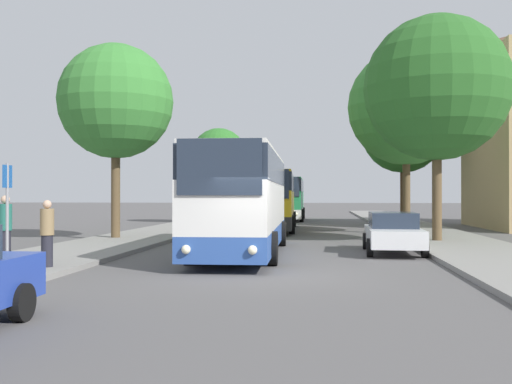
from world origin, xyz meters
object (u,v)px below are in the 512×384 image
(bus_stop_sign, at_px, (7,203))
(bus_front, at_px, (243,200))
(tree_left_near, at_px, (219,156))
(tree_right_mid, at_px, (437,88))
(tree_right_far, at_px, (403,132))
(tree_left_far, at_px, (116,102))
(pedestrian_walking_back, at_px, (47,233))
(bus_middle, at_px, (272,200))
(bus_rear, at_px, (288,198))
(pedestrian_waiting_near, at_px, (5,228))
(tree_right_near, at_px, (406,107))
(parked_car_right_near, at_px, (393,232))

(bus_stop_sign, bearing_deg, bus_front, 45.97)
(tree_left_near, relative_size, tree_right_mid, 0.72)
(tree_left_near, xyz_separation_m, tree_right_far, (13.32, 0.71, 1.72))
(tree_left_far, bearing_deg, pedestrian_walking_back, -79.69)
(bus_front, xyz_separation_m, bus_middle, (-0.18, 14.53, -0.08))
(tree_left_near, relative_size, tree_right_far, 0.72)
(bus_middle, relative_size, bus_rear, 1.13)
(bus_rear, relative_size, bus_stop_sign, 3.92)
(bus_stop_sign, distance_m, tree_right_mid, 17.71)
(pedestrian_waiting_near, relative_size, tree_left_near, 0.28)
(bus_rear, relative_size, tree_right_near, 1.12)
(bus_middle, relative_size, bus_stop_sign, 4.44)
(tree_right_mid, xyz_separation_m, tree_right_far, (1.01, 18.06, 0.08))
(tree_left_far, bearing_deg, tree_right_far, 49.87)
(bus_rear, height_order, tree_right_far, tree_right_far)
(bus_middle, relative_size, tree_left_near, 1.78)
(bus_front, distance_m, bus_rear, 28.65)
(bus_rear, xyz_separation_m, parked_car_right_near, (5.27, -27.74, -1.08))
(tree_right_mid, distance_m, tree_right_far, 18.09)
(bus_front, xyz_separation_m, bus_rear, (-0.04, 28.65, -0.04))
(parked_car_right_near, bearing_deg, tree_left_near, -63.81)
(bus_stop_sign, distance_m, tree_right_near, 21.94)
(pedestrian_waiting_near, height_order, tree_left_far, tree_left_far)
(parked_car_right_near, relative_size, tree_left_far, 0.54)
(pedestrian_waiting_near, bearing_deg, pedestrian_walking_back, -138.12)
(bus_stop_sign, bearing_deg, tree_right_mid, 39.97)
(bus_front, xyz_separation_m, parked_car_right_near, (5.23, 0.91, -1.12))
(parked_car_right_near, distance_m, bus_stop_sign, 12.67)
(bus_middle, height_order, pedestrian_walking_back, bus_middle)
(tree_left_near, bearing_deg, bus_rear, 52.10)
(bus_front, distance_m, pedestrian_walking_back, 7.17)
(bus_front, distance_m, parked_car_right_near, 5.43)
(pedestrian_walking_back, bearing_deg, tree_right_mid, -78.90)
(bus_front, height_order, pedestrian_waiting_near, bus_front)
(bus_rear, relative_size, tree_right_mid, 1.13)
(bus_stop_sign, bearing_deg, pedestrian_walking_back, 10.64)
(bus_stop_sign, bearing_deg, tree_right_far, 64.10)
(tree_left_near, height_order, tree_right_near, tree_right_near)
(tree_right_far, bearing_deg, parked_car_right_near, -98.49)
(pedestrian_walking_back, height_order, tree_left_near, tree_left_near)
(parked_car_right_near, bearing_deg, pedestrian_walking_back, 34.92)
(bus_front, xyz_separation_m, bus_stop_sign, (-5.51, -5.70, -0.03))
(pedestrian_walking_back, height_order, tree_right_mid, tree_right_mid)
(pedestrian_walking_back, bearing_deg, tree_right_near, -65.09)
(pedestrian_waiting_near, bearing_deg, tree_right_mid, -73.77)
(bus_front, height_order, parked_car_right_near, bus_front)
(bus_middle, bearing_deg, bus_stop_sign, -106.78)
(tree_left_near, bearing_deg, bus_stop_sign, -91.56)
(bus_stop_sign, height_order, tree_right_mid, tree_right_mid)
(tree_left_far, distance_m, tree_right_far, 23.40)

